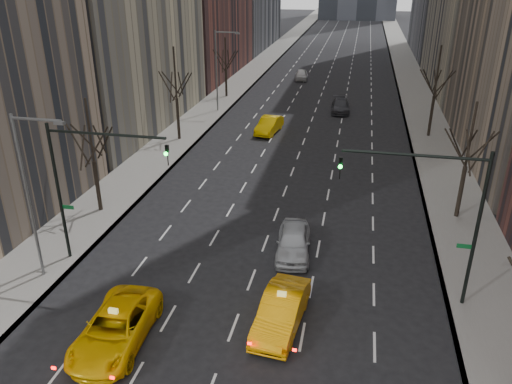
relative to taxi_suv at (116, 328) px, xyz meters
The scene contains 17 objects.
sidewalk_left 64.48m from the taxi_suv, 96.56° to the left, with size 4.50×320.00×0.15m, color slate.
sidewalk_right 66.30m from the taxi_suv, 75.03° to the left, with size 4.50×320.00×0.15m, color slate.
tree_lw_b 14.29m from the taxi_suv, 120.58° to the left, with size 3.36×3.50×7.82m.
tree_lw_c 29.12m from the taxi_suv, 104.24° to the left, with size 3.36×3.50×8.74m.
tree_lw_d 46.68m from the taxi_suv, 98.79° to the left, with size 3.36×3.50×7.36m.
tree_rw_b 23.47m from the taxi_suv, 43.55° to the left, with size 3.36×3.50×7.82m.
tree_rw_c 38.14m from the taxi_suv, 63.63° to the left, with size 3.36×3.50×8.74m.
traffic_mast_left 8.73m from the taxi_suv, 124.96° to the left, with size 6.69×0.39×8.00m.
traffic_mast_right 15.94m from the taxi_suv, 23.38° to the left, with size 6.69×0.39×8.00m.
streetlight_near 8.66m from the taxi_suv, 145.80° to the left, with size 2.83×0.22×9.00m.
streetlight_far 39.79m from the taxi_suv, 98.68° to the left, with size 2.83×0.22×9.00m.
taxi_suv is the anchor object (origin of this frame).
taxi_sedan 7.53m from the taxi_suv, 20.62° to the left, with size 1.78×5.11×1.68m, color #FFA305.
silver_sedan_ahead 11.38m from the taxi_suv, 53.81° to the left, with size 1.94×4.83×1.65m, color #A8ABB0.
far_taxi 32.15m from the taxi_suv, 88.08° to the left, with size 1.71×4.91×1.62m, color #F7C005.
far_suv_grey 42.43m from the taxi_suv, 79.46° to the left, with size 2.04×5.03×1.46m, color #303035.
far_car_white 59.06m from the taxi_suv, 88.97° to the left, with size 1.75×4.35×1.48m, color silver.
Camera 1 is at (4.86, -10.15, 15.49)m, focal length 35.00 mm.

